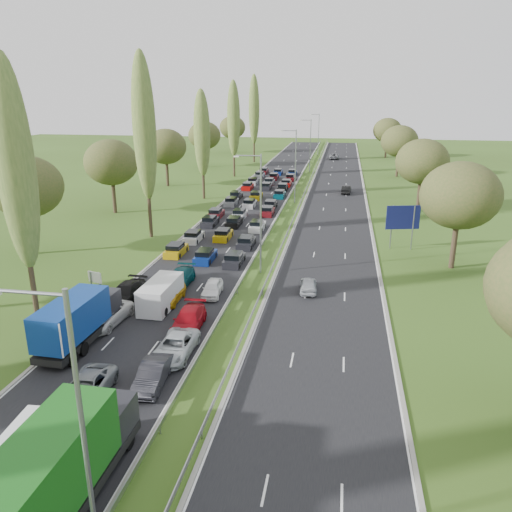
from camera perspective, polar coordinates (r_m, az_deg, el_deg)
The scene contains 27 objects.
ground at distance 86.41m, azimuth 4.56°, elevation 6.34°, with size 260.00×260.00×0.00m, color #334B17.
near_carriageway at distance 89.70m, azimuth 0.39°, elevation 6.83°, with size 10.50×215.00×0.04m, color black.
far_carriageway at distance 88.52m, azimuth 9.10°, elevation 6.45°, with size 10.50×215.00×0.04m, color black.
central_reservation at distance 88.75m, azimuth 4.73°, elevation 7.01°, with size 2.36×215.00×0.32m.
lamp_columns at distance 83.44m, azimuth 4.53°, elevation 10.11°, with size 0.18×140.18×12.00m.
poplar_row at distance 76.42m, azimuth -8.51°, elevation 14.07°, with size 2.80×127.80×22.44m.
woodland_left at distance 75.81m, azimuth -17.34°, elevation 9.85°, with size 8.00×166.00×11.10m.
woodland_right at distance 72.57m, azimuth 19.37°, elevation 9.32°, with size 8.00×153.00×11.10m.
traffic_queue_fill at distance 84.68m, azimuth -0.17°, elevation 6.46°, with size 9.12×68.22×0.80m.
near_car_2 at distance 41.33m, azimuth -16.83°, elevation -6.51°, with size 2.50×5.42×1.51m, color silver.
near_car_3 at distance 45.34m, azimuth -14.64°, elevation -4.07°, with size 2.15×5.29×1.53m, color black.
near_car_6 at distance 32.35m, azimuth -18.86°, elevation -14.06°, with size 2.31×5.02×1.39m, color gray.
near_car_7 at distance 47.87m, azimuth -8.73°, elevation -2.52°, with size 2.09×5.15×1.49m, color #044147.
near_car_8 at distance 44.33m, azimuth -9.74°, elevation -4.27°, with size 1.77×4.40×1.50m, color #C28D0C.
near_car_9 at distance 32.55m, azimuth -11.73°, elevation -13.12°, with size 1.55×4.43×1.46m, color black.
near_car_10 at distance 35.58m, azimuth -9.18°, elevation -10.14°, with size 2.35×5.09×1.42m, color #B2B8BD.
near_car_11 at distance 39.14m, azimuth -7.72°, elevation -7.26°, with size 2.12×5.22×1.51m, color #9C0914.
near_car_12 at distance 45.30m, azimuth -5.03°, elevation -3.68°, with size 1.60×3.97×1.35m, color white.
far_car_0 at distance 46.26m, azimuth 6.00°, elevation -3.27°, with size 1.54×3.82×1.30m, color #AAAEB4.
far_car_1 at distance 93.61m, azimuth 10.29°, elevation 7.48°, with size 1.53×4.39×1.45m, color black.
far_car_2 at distance 144.67m, azimuth 8.93°, elevation 11.21°, with size 2.65×5.75×1.60m, color slate.
blue_lorry at distance 38.42m, azimuth -19.55°, elevation -6.81°, with size 2.44×8.77×3.70m.
green_lorry at distance 23.17m, azimuth -24.62°, elevation -24.50°, with size 2.70×14.56×4.31m.
white_van_front at distance 28.44m, azimuth -24.78°, elevation -19.17°, with size 1.80×4.60×1.85m.
white_van_rear at distance 43.54m, azimuth -10.70°, elevation -4.18°, with size 2.24×5.70×2.29m.
info_sign at distance 47.55m, azimuth -17.92°, elevation -2.58°, with size 1.46×0.53×2.10m.
direction_sign at distance 60.38m, azimuth 16.44°, elevation 4.04°, with size 3.91×1.07×5.20m.
Camera 1 is at (12.28, -4.29, 17.37)m, focal length 35.00 mm.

